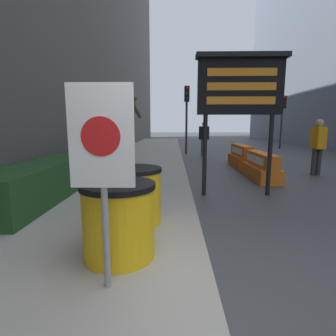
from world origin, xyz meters
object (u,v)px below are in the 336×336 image
(traffic_light_near_curb, at_px, (187,105))
(traffic_light_far_side, at_px, (283,111))
(message_board, at_px, (240,88))
(barrel_drum_middle, at_px, (135,195))
(jersey_barrier_orange_far, at_px, (241,157))
(pedestrian_passerby, at_px, (318,143))
(warning_sign, at_px, (102,153))
(jersey_barrier_orange_near, at_px, (261,167))
(pedestrian_worker, at_px, (204,136))
(barrel_drum_foreground, at_px, (119,220))
(traffic_cone_near, at_px, (244,160))

(traffic_light_near_curb, bearing_deg, traffic_light_far_side, 28.03)
(message_board, bearing_deg, traffic_light_near_curb, 94.78)
(barrel_drum_middle, height_order, jersey_barrier_orange_far, barrel_drum_middle)
(barrel_drum_middle, distance_m, jersey_barrier_orange_far, 7.28)
(pedestrian_passerby, bearing_deg, message_board, 128.01)
(warning_sign, relative_size, jersey_barrier_orange_near, 0.91)
(traffic_light_near_curb, relative_size, pedestrian_passerby, 2.07)
(message_board, relative_size, pedestrian_passerby, 1.74)
(pedestrian_passerby, bearing_deg, pedestrian_worker, 28.76)
(barrel_drum_foreground, relative_size, message_board, 0.27)
(warning_sign, distance_m, traffic_cone_near, 8.78)
(warning_sign, distance_m, pedestrian_passerby, 8.28)
(pedestrian_worker, distance_m, pedestrian_passerby, 6.27)
(warning_sign, relative_size, pedestrian_worker, 1.01)
(barrel_drum_foreground, relative_size, traffic_cone_near, 1.46)
(barrel_drum_middle, bearing_deg, traffic_light_near_curb, 83.26)
(barrel_drum_middle, distance_m, pedestrian_passerby, 7.09)
(traffic_cone_near, xyz_separation_m, traffic_light_near_curb, (-2.05, 4.77, 2.45))
(message_board, distance_m, pedestrian_worker, 8.13)
(message_board, height_order, traffic_light_far_side, traffic_light_far_side)
(message_board, bearing_deg, traffic_cone_near, 72.78)
(traffic_light_near_curb, distance_m, traffic_light_far_side, 7.72)
(barrel_drum_middle, height_order, pedestrian_worker, pedestrian_worker)
(message_board, distance_m, traffic_light_near_curb, 9.00)
(warning_sign, bearing_deg, pedestrian_passerby, 50.37)
(jersey_barrier_orange_far, bearing_deg, traffic_light_far_side, 59.53)
(jersey_barrier_orange_far, relative_size, traffic_light_near_curb, 0.55)
(barrel_drum_foreground, bearing_deg, jersey_barrier_orange_near, 57.52)
(barrel_drum_foreground, relative_size, pedestrian_passerby, 0.47)
(warning_sign, xyz_separation_m, traffic_light_far_side, (8.15, 16.43, 1.23))
(traffic_light_far_side, bearing_deg, barrel_drum_middle, -118.84)
(jersey_barrier_orange_near, xyz_separation_m, jersey_barrier_orange_far, (0.00, 2.40, 0.02))
(jersey_barrier_orange_far, xyz_separation_m, traffic_light_far_side, (4.86, 8.26, 2.25))
(barrel_drum_middle, height_order, warning_sign, warning_sign)
(traffic_cone_near, distance_m, pedestrian_passerby, 2.64)
(jersey_barrier_orange_far, height_order, pedestrian_passerby, pedestrian_passerby)
(barrel_drum_middle, relative_size, jersey_barrier_orange_far, 0.41)
(barrel_drum_foreground, distance_m, traffic_cone_near, 8.17)
(traffic_light_far_side, bearing_deg, message_board, -115.73)
(barrel_drum_middle, distance_m, traffic_cone_near, 7.21)
(warning_sign, height_order, message_board, message_board)
(traffic_light_near_curb, bearing_deg, jersey_barrier_orange_far, -67.14)
(barrel_drum_middle, bearing_deg, jersey_barrier_orange_far, 63.31)
(traffic_cone_near, bearing_deg, message_board, -107.22)
(barrel_drum_foreground, distance_m, pedestrian_passerby, 7.85)
(warning_sign, bearing_deg, traffic_light_far_side, 63.62)
(traffic_cone_near, bearing_deg, pedestrian_worker, 106.84)
(warning_sign, bearing_deg, jersey_barrier_orange_near, 60.31)
(jersey_barrier_orange_far, relative_size, pedestrian_passerby, 1.14)
(traffic_cone_near, bearing_deg, traffic_light_far_side, 60.41)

